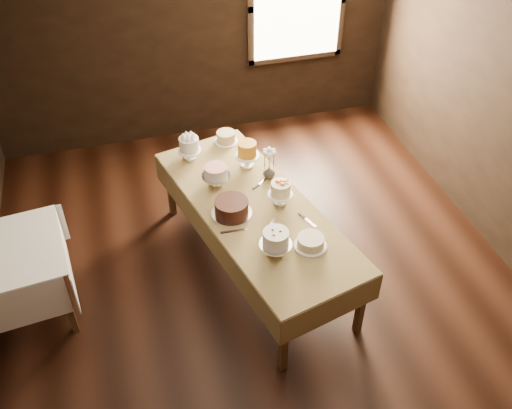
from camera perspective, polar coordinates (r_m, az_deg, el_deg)
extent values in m
cube|color=black|center=(5.51, 0.57, -8.88)|extent=(5.00, 6.00, 0.01)
cube|color=beige|center=(3.87, 0.85, 19.51)|extent=(5.00, 6.00, 0.01)
cube|color=black|center=(7.11, -6.42, 16.99)|extent=(5.00, 0.02, 2.80)
cube|color=#FFEABF|center=(7.29, 4.23, 19.40)|extent=(1.10, 0.05, 1.30)
cube|color=#3E2915|center=(4.73, 2.78, -13.65)|extent=(0.07, 0.07, 0.70)
cube|color=#3E2915|center=(6.20, -8.61, 1.61)|extent=(0.07, 0.07, 0.70)
cube|color=#3E2915|center=(5.05, 10.53, -9.84)|extent=(0.07, 0.07, 0.70)
cube|color=#3E2915|center=(6.44, -2.15, 3.81)|extent=(0.07, 0.07, 0.70)
cube|color=#3E2915|center=(5.26, -0.10, -0.49)|extent=(1.48, 2.58, 0.04)
cube|color=#967E4C|center=(5.24, -0.10, -0.28)|extent=(1.55, 2.66, 0.01)
cube|color=#3E2915|center=(5.20, -18.43, -9.44)|extent=(0.06, 0.06, 0.74)
cube|color=#3E2915|center=(5.75, -19.47, -4.01)|extent=(0.06, 0.06, 0.74)
cube|color=#3E2915|center=(5.24, -23.92, -4.60)|extent=(0.95, 0.95, 0.04)
cube|color=white|center=(5.22, -24.00, -4.40)|extent=(1.04, 1.04, 0.01)
cylinder|color=white|center=(5.86, -6.67, 5.12)|extent=(0.24, 0.24, 0.12)
cylinder|color=white|center=(5.79, -6.76, 6.15)|extent=(0.25, 0.25, 0.14)
cylinder|color=white|center=(6.10, -3.02, 6.36)|extent=(0.25, 0.25, 0.01)
cylinder|color=tan|center=(6.07, -3.04, 6.83)|extent=(0.27, 0.27, 0.11)
cylinder|color=silver|center=(5.48, -4.03, 2.53)|extent=(0.28, 0.28, 0.12)
cylinder|color=white|center=(5.41, -4.08, 3.43)|extent=(0.31, 0.31, 0.09)
cylinder|color=white|center=(5.71, -0.88, 4.51)|extent=(0.25, 0.25, 0.14)
cylinder|color=#BF791B|center=(5.62, -0.90, 5.69)|extent=(0.22, 0.22, 0.14)
cylinder|color=silver|center=(5.17, -2.46, -0.86)|extent=(0.37, 0.37, 0.01)
cylinder|color=black|center=(5.12, -2.48, -0.25)|extent=(0.40, 0.40, 0.13)
cylinder|color=white|center=(5.25, 2.45, 0.67)|extent=(0.24, 0.24, 0.12)
cylinder|color=beige|center=(5.17, 2.49, 1.71)|extent=(0.18, 0.18, 0.13)
cylinder|color=silver|center=(4.75, 1.97, -4.41)|extent=(0.28, 0.28, 0.13)
cylinder|color=white|center=(4.66, 2.01, -3.29)|extent=(0.30, 0.30, 0.13)
cylinder|color=white|center=(4.87, 5.48, -4.15)|extent=(0.28, 0.28, 0.01)
cylinder|color=beige|center=(4.83, 5.52, -3.72)|extent=(0.26, 0.26, 0.09)
cube|color=silver|center=(5.06, 1.61, -1.90)|extent=(0.16, 0.21, 0.01)
cube|color=silver|center=(5.09, 5.50, -1.81)|extent=(0.11, 0.23, 0.01)
cube|color=silver|center=(5.54, 0.76, 2.41)|extent=(0.21, 0.16, 0.01)
cube|color=silver|center=(4.99, -1.73, -2.60)|extent=(0.24, 0.04, 0.01)
imported|color=#2D2823|center=(5.55, 1.32, 3.25)|extent=(0.14, 0.14, 0.13)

